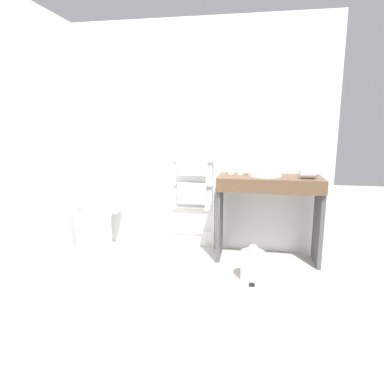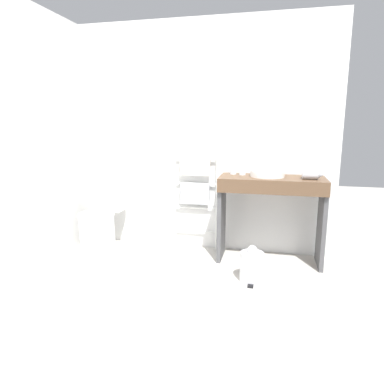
% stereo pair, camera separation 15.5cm
% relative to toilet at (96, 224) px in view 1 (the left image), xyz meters
% --- Properties ---
extents(ground_plane, '(12.00, 12.00, 0.00)m').
position_rel_toilet_xyz_m(ground_plane, '(1.03, -1.11, -0.32)').
color(ground_plane, beige).
extents(wall_back, '(2.97, 0.12, 2.49)m').
position_rel_toilet_xyz_m(wall_back, '(1.03, 0.42, 0.92)').
color(wall_back, white).
rests_on(wall_back, ground_plane).
extents(wall_side, '(0.12, 2.18, 2.49)m').
position_rel_toilet_xyz_m(wall_side, '(-0.39, -0.38, 0.92)').
color(wall_side, white).
rests_on(wall_side, ground_plane).
extents(toilet, '(0.39, 0.55, 0.77)m').
position_rel_toilet_xyz_m(toilet, '(0.00, 0.00, 0.00)').
color(toilet, white).
rests_on(toilet, ground_plane).
extents(towel_radiator, '(0.51, 0.06, 1.07)m').
position_rel_toilet_xyz_m(towel_radiator, '(1.02, 0.31, 0.39)').
color(towel_radiator, white).
rests_on(towel_radiator, ground_plane).
extents(vanity_counter, '(1.04, 0.45, 0.88)m').
position_rel_toilet_xyz_m(vanity_counter, '(1.84, 0.10, 0.28)').
color(vanity_counter, brown).
rests_on(vanity_counter, ground_plane).
extents(sink_basin, '(0.34, 0.34, 0.06)m').
position_rel_toilet_xyz_m(sink_basin, '(1.80, 0.14, 0.59)').
color(sink_basin, white).
rests_on(sink_basin, vanity_counter).
extents(faucet, '(0.02, 0.10, 0.13)m').
position_rel_toilet_xyz_m(faucet, '(1.80, 0.29, 0.64)').
color(faucet, silver).
rests_on(faucet, vanity_counter).
extents(cup_near_wall, '(0.07, 0.07, 0.09)m').
position_rel_toilet_xyz_m(cup_near_wall, '(1.45, 0.22, 0.61)').
color(cup_near_wall, white).
rests_on(cup_near_wall, vanity_counter).
extents(cup_near_edge, '(0.07, 0.07, 0.10)m').
position_rel_toilet_xyz_m(cup_near_edge, '(1.54, 0.19, 0.61)').
color(cup_near_edge, white).
rests_on(cup_near_edge, vanity_counter).
extents(hair_dryer, '(0.19, 0.17, 0.08)m').
position_rel_toilet_xyz_m(hair_dryer, '(2.21, 0.06, 0.60)').
color(hair_dryer, '#B7B7BC').
rests_on(hair_dryer, vanity_counter).
extents(trash_bin, '(0.21, 0.25, 0.34)m').
position_rel_toilet_xyz_m(trash_bin, '(1.70, -0.41, -0.18)').
color(trash_bin, silver).
rests_on(trash_bin, ground_plane).
extents(bath_mat, '(0.56, 0.36, 0.01)m').
position_rel_toilet_xyz_m(bath_mat, '(0.08, -0.59, -0.32)').
color(bath_mat, silver).
rests_on(bath_mat, ground_plane).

